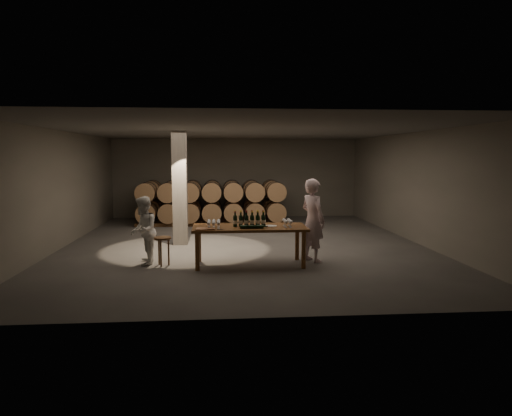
{
  "coord_description": "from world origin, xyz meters",
  "views": [
    {
      "loc": [
        -0.69,
        -12.81,
        2.5
      ],
      "look_at": [
        0.31,
        -0.53,
        1.1
      ],
      "focal_mm": 32.0,
      "sensor_mm": 36.0,
      "label": 1
    }
  ],
  "objects": [
    {
      "name": "barrel_stack_front",
      "position": [
        -0.96,
        3.8,
        0.83
      ],
      "size": [
        5.48,
        0.95,
        1.57
      ],
      "color": "brown",
      "rests_on": "ground"
    },
    {
      "name": "pen",
      "position": [
        -0.69,
        -2.93,
        0.91
      ],
      "size": [
        0.14,
        0.03,
        0.01
      ],
      "primitive_type": "cylinder",
      "rotation": [
        0.0,
        1.57,
        0.1
      ],
      "color": "black",
      "rests_on": "tasting_table"
    },
    {
      "name": "notebook_near",
      "position": [
        -0.9,
        -2.88,
        0.92
      ],
      "size": [
        0.23,
        0.19,
        0.03
      ],
      "primitive_type": "cube",
      "rotation": [
        0.0,
        0.0,
        -0.02
      ],
      "color": "#955C36",
      "rests_on": "tasting_table"
    },
    {
      "name": "glass_cluster_left",
      "position": [
        -0.82,
        -2.57,
        1.01
      ],
      "size": [
        0.3,
        0.52,
        0.16
      ],
      "color": "silver",
      "rests_on": "tasting_table"
    },
    {
      "name": "person_woman",
      "position": [
        -2.45,
        -2.25,
        0.79
      ],
      "size": [
        0.67,
        0.82,
        1.59
      ],
      "primitive_type": "imported",
      "rotation": [
        0.0,
        0.0,
        -1.48
      ],
      "color": "white",
      "rests_on": "ground"
    },
    {
      "name": "bottle_cluster",
      "position": [
        -0.01,
        -2.46,
        1.03
      ],
      "size": [
        0.74,
        0.24,
        0.36
      ],
      "color": "black",
      "rests_on": "tasting_table"
    },
    {
      "name": "notebook_corner",
      "position": [
        -1.08,
        -2.85,
        0.91
      ],
      "size": [
        0.26,
        0.32,
        0.03
      ],
      "primitive_type": "cube",
      "rotation": [
        0.0,
        0.0,
        -0.06
      ],
      "color": "#955C36",
      "rests_on": "tasting_table"
    },
    {
      "name": "plate",
      "position": [
        0.49,
        -2.52,
        0.91
      ],
      "size": [
        0.27,
        0.27,
        0.02
      ],
      "primitive_type": "cylinder",
      "color": "white",
      "rests_on": "tasting_table"
    },
    {
      "name": "room",
      "position": [
        -1.8,
        0.2,
        1.6
      ],
      "size": [
        12.0,
        12.0,
        12.0
      ],
      "color": "#4C4A48",
      "rests_on": "ground"
    },
    {
      "name": "barrel_stack_back",
      "position": [
        -0.96,
        5.2,
        0.83
      ],
      "size": [
        5.48,
        0.95,
        1.57
      ],
      "color": "brown",
      "rests_on": "ground"
    },
    {
      "name": "glass_cluster_right",
      "position": [
        0.86,
        -2.58,
        1.02
      ],
      "size": [
        0.19,
        0.41,
        0.17
      ],
      "color": "silver",
      "rests_on": "tasting_table"
    },
    {
      "name": "stool",
      "position": [
        -1.99,
        -2.4,
        0.54
      ],
      "size": [
        0.4,
        0.4,
        0.66
      ],
      "rotation": [
        0.0,
        0.0,
        -0.21
      ],
      "color": "brown",
      "rests_on": "ground"
    },
    {
      "name": "person_man",
      "position": [
        1.52,
        -2.24,
        0.99
      ],
      "size": [
        0.77,
        0.86,
        1.98
      ],
      "primitive_type": "imported",
      "rotation": [
        0.0,
        0.0,
        2.1
      ],
      "color": "silver",
      "rests_on": "ground"
    },
    {
      "name": "lying_bottles",
      "position": [
        0.04,
        -2.82,
        0.94
      ],
      "size": [
        0.63,
        0.08,
        0.08
      ],
      "color": "black",
      "rests_on": "tasting_table"
    },
    {
      "name": "tasting_table",
      "position": [
        0.0,
        -2.5,
        0.8
      ],
      "size": [
        2.6,
        1.1,
        0.9
      ],
      "color": "brown",
      "rests_on": "ground"
    }
  ]
}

